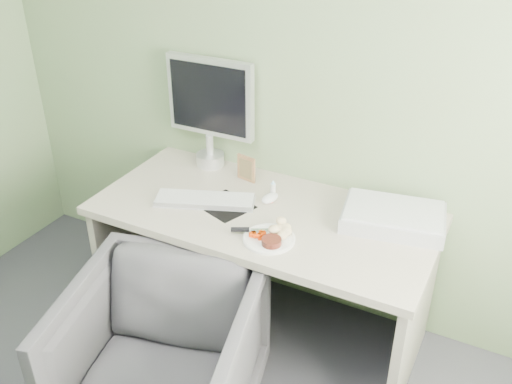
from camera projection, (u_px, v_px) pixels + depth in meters
The scene contains 15 objects.
wall_back at pixel (300, 60), 2.65m from camera, with size 3.50×3.50×0.00m, color gray.
desk at pixel (263, 243), 2.76m from camera, with size 1.60×0.75×0.73m.
plate at pixel (269, 239), 2.45m from camera, with size 0.23×0.23×0.01m, color white.
steak at pixel (271, 241), 2.40m from camera, with size 0.09×0.09×0.03m, color black.
potato_pile at pixel (279, 228), 2.46m from camera, with size 0.10×0.08×0.06m, color tan.
carrot_heap at pixel (257, 233), 2.45m from camera, with size 0.06×0.05×0.04m, color #DE3704.
steak_knife at pixel (248, 230), 2.48m from camera, with size 0.19×0.11×0.01m.
mousepad at pixel (226, 206), 2.70m from camera, with size 0.23×0.20×0.00m, color black.
keyboard at pixel (205, 199), 2.72m from camera, with size 0.47×0.14×0.02m, color white.
computer_mouse at pixel (270, 198), 2.73m from camera, with size 0.06×0.10×0.04m, color white.
photo_frame at pixel (246, 168), 2.89m from camera, with size 0.11×0.01×0.14m, color #9A6B48.
eyedrop_bottle at pixel (273, 188), 2.78m from camera, with size 0.03×0.03×0.08m.
scanner at pixel (393, 218), 2.55m from camera, with size 0.45×0.30×0.07m, color silver.
monitor at pixel (210, 106), 2.93m from camera, with size 0.48×0.15×0.58m.
desk_chair at pixel (163, 358), 2.37m from camera, with size 0.75×0.77×0.70m, color #343337.
Camera 1 is at (1.01, -0.41, 2.13)m, focal length 40.00 mm.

